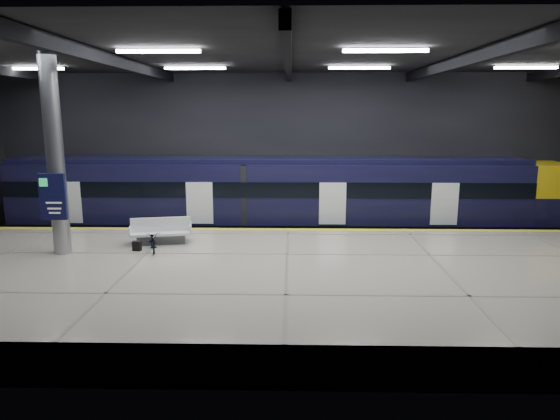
{
  "coord_description": "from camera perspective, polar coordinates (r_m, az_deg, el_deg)",
  "views": [
    {
      "loc": [
        0.13,
        -17.99,
        6.01
      ],
      "look_at": [
        -0.31,
        1.5,
        2.2
      ],
      "focal_mm": 32.0,
      "sensor_mm": 36.0,
      "label": 1
    }
  ],
  "objects": [
    {
      "name": "room_shell",
      "position": [
        17.99,
        0.9,
        10.13
      ],
      "size": [
        30.1,
        16.1,
        8.05
      ],
      "color": "black",
      "rests_on": "ground"
    },
    {
      "name": "bench",
      "position": [
        19.55,
        -13.43,
        -2.71
      ],
      "size": [
        2.44,
        1.38,
        1.01
      ],
      "rotation": [
        0.0,
        0.0,
        0.2
      ],
      "color": "#595B60",
      "rests_on": "platform"
    },
    {
      "name": "bicycle",
      "position": [
        18.58,
        -14.29,
        -3.43
      ],
      "size": [
        0.91,
        1.49,
        0.74
      ],
      "primitive_type": "imported",
      "rotation": [
        0.0,
        0.0,
        0.32
      ],
      "color": "#99999E",
      "rests_on": "platform"
    },
    {
      "name": "pannier_bag",
      "position": [
        18.8,
        -16.03,
        -3.97
      ],
      "size": [
        0.33,
        0.23,
        0.35
      ],
      "primitive_type": "cube",
      "rotation": [
        0.0,
        0.0,
        -0.17
      ],
      "color": "black",
      "rests_on": "platform"
    },
    {
      "name": "platform",
      "position": [
        16.42,
        0.78,
        -8.36
      ],
      "size": [
        30.0,
        11.0,
        1.1
      ],
      "primitive_type": "cube",
      "color": "#B8AE9B",
      "rests_on": "ground"
    },
    {
      "name": "safety_strip",
      "position": [
        21.31,
        0.92,
        -2.25
      ],
      "size": [
        30.0,
        0.4,
        0.01
      ],
      "primitive_type": "cube",
      "color": "yellow",
      "rests_on": "platform"
    },
    {
      "name": "info_column",
      "position": [
        18.87,
        -24.33,
        5.38
      ],
      "size": [
        0.9,
        0.78,
        6.9
      ],
      "color": "#9EA0A5",
      "rests_on": "platform"
    },
    {
      "name": "train",
      "position": [
        23.82,
        2.86,
        1.5
      ],
      "size": [
        29.4,
        2.84,
        3.79
      ],
      "color": "black",
      "rests_on": "ground"
    },
    {
      "name": "ground",
      "position": [
        18.96,
        0.85,
        -7.42
      ],
      "size": [
        30.0,
        30.0,
        0.0
      ],
      "primitive_type": "plane",
      "color": "black",
      "rests_on": "ground"
    },
    {
      "name": "rails",
      "position": [
        24.22,
        0.96,
        -3.11
      ],
      "size": [
        30.0,
        1.52,
        0.16
      ],
      "color": "gray",
      "rests_on": "ground"
    }
  ]
}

